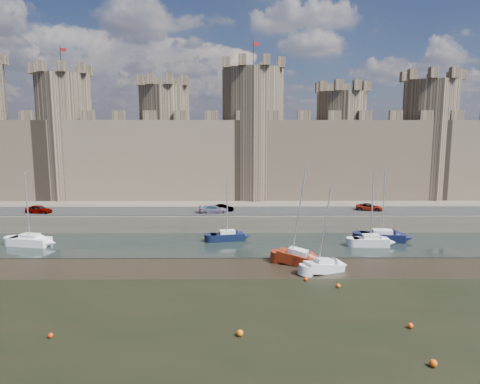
% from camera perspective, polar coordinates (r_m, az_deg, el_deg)
% --- Properties ---
extents(ground, '(160.00, 160.00, 0.00)m').
position_cam_1_polar(ground, '(33.75, 1.23, -17.95)').
color(ground, black).
rests_on(ground, ground).
extents(seaweed_patch, '(70.00, 34.00, 0.01)m').
position_cam_1_polar(seaweed_patch, '(28.50, 1.60, -23.30)').
color(seaweed_patch, black).
rests_on(seaweed_patch, ground).
extents(water_channel, '(160.00, 12.00, 0.08)m').
position_cam_1_polar(water_channel, '(56.26, 0.53, -7.00)').
color(water_channel, black).
rests_on(water_channel, ground).
extents(quay, '(160.00, 60.00, 2.50)m').
position_cam_1_polar(quay, '(91.27, 0.16, -0.25)').
color(quay, '#4C443A').
rests_on(quay, ground).
extents(road, '(160.00, 7.00, 0.10)m').
position_cam_1_polar(road, '(65.43, 0.39, -2.55)').
color(road, black).
rests_on(road, quay).
extents(castle, '(108.50, 11.00, 29.00)m').
position_cam_1_polar(castle, '(78.30, -0.22, 5.98)').
color(castle, '#42382B').
rests_on(castle, quay).
extents(car_0, '(4.06, 2.24, 1.31)m').
position_cam_1_polar(car_0, '(70.23, -25.25, -2.10)').
color(car_0, gray).
rests_on(car_0, quay).
extents(car_1, '(3.38, 1.61, 1.07)m').
position_cam_1_polar(car_1, '(65.27, -2.31, -2.15)').
color(car_1, gray).
rests_on(car_1, quay).
extents(car_2, '(4.42, 1.96, 1.26)m').
position_cam_1_polar(car_2, '(63.83, -3.51, -2.31)').
color(car_2, gray).
rests_on(car_2, quay).
extents(car_3, '(4.41, 3.04, 1.12)m').
position_cam_1_polar(car_3, '(68.62, 16.87, -1.96)').
color(car_3, gray).
rests_on(car_3, quay).
extents(sailboat_0, '(5.44, 2.97, 9.62)m').
position_cam_1_polar(sailboat_0, '(61.69, -26.21, -5.80)').
color(sailboat_0, white).
rests_on(sailboat_0, ground).
extents(sailboat_1, '(4.75, 2.59, 9.01)m').
position_cam_1_polar(sailboat_1, '(57.83, -1.70, -5.86)').
color(sailboat_1, black).
rests_on(sailboat_1, ground).
extents(sailboat_2, '(4.55, 1.98, 9.62)m').
position_cam_1_polar(sailboat_2, '(57.65, 17.02, -6.23)').
color(sailboat_2, silver).
rests_on(sailboat_2, ground).
extents(sailboat_3, '(5.87, 2.97, 9.85)m').
position_cam_1_polar(sailboat_3, '(60.64, 18.42, -5.59)').
color(sailboat_3, black).
rests_on(sailboat_3, ground).
extents(sailboat_4, '(5.04, 3.63, 11.01)m').
position_cam_1_polar(sailboat_4, '(48.60, 7.76, -8.64)').
color(sailboat_4, maroon).
rests_on(sailboat_4, ground).
extents(sailboat_5, '(4.60, 3.21, 9.26)m').
position_cam_1_polar(sailboat_5, '(46.56, 11.09, -9.64)').
color(sailboat_5, silver).
rests_on(sailboat_5, ground).
extents(buoy_0, '(0.38, 0.38, 0.38)m').
position_cam_1_polar(buoy_0, '(35.36, -23.93, -17.08)').
color(buoy_0, red).
rests_on(buoy_0, ground).
extents(buoy_1, '(0.40, 0.40, 0.40)m').
position_cam_1_polar(buoy_1, '(43.83, 8.78, -11.40)').
color(buoy_1, '#ED350A').
rests_on(buoy_1, ground).
extents(buoy_2, '(0.50, 0.50, 0.50)m').
position_cam_1_polar(buoy_2, '(31.70, 24.37, -20.08)').
color(buoy_2, '#DE4E09').
rests_on(buoy_2, ground).
extents(buoy_3, '(0.42, 0.42, 0.42)m').
position_cam_1_polar(buoy_3, '(42.63, 12.98, -12.08)').
color(buoy_3, '#EE590A').
rests_on(buoy_3, ground).
extents(buoy_4, '(0.50, 0.50, 0.50)m').
position_cam_1_polar(buoy_4, '(32.79, 0.00, -18.29)').
color(buoy_4, orange).
rests_on(buoy_4, ground).
extents(buoy_5, '(0.43, 0.43, 0.43)m').
position_cam_1_polar(buoy_5, '(36.31, 21.76, -16.22)').
color(buoy_5, '#DB3E09').
rests_on(buoy_5, ground).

